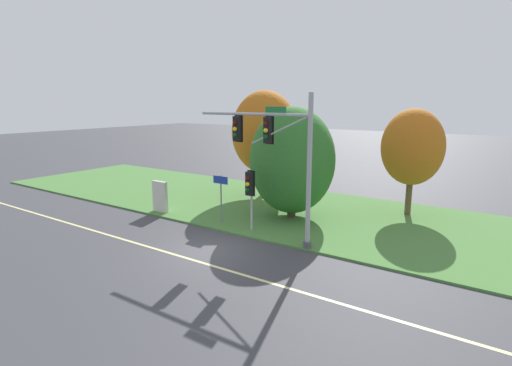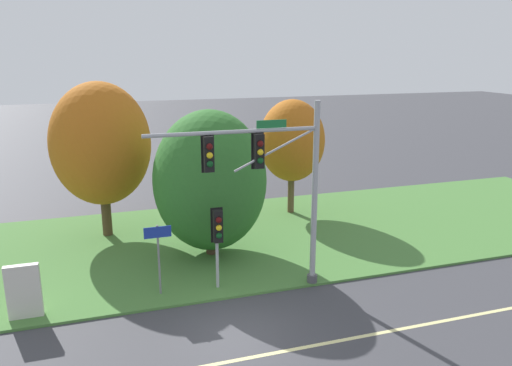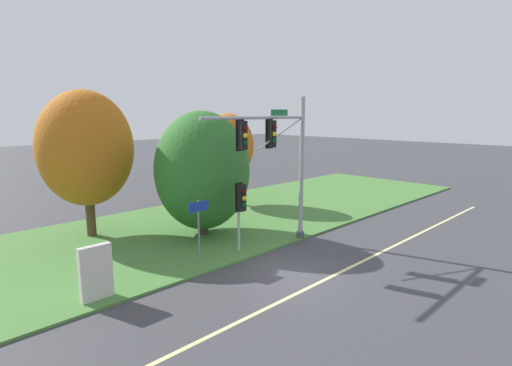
{
  "view_description": "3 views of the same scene",
  "coord_description": "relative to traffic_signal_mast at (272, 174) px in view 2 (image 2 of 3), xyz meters",
  "views": [
    {
      "loc": [
        11.74,
        -13.17,
        6.77
      ],
      "look_at": [
        0.51,
        3.39,
        2.67
      ],
      "focal_mm": 28.0,
      "sensor_mm": 36.0,
      "label": 1
    },
    {
      "loc": [
        -3.7,
        -13.67,
        8.86
      ],
      "look_at": [
        1.93,
        3.94,
        3.95
      ],
      "focal_mm": 35.0,
      "sensor_mm": 36.0,
      "label": 2
    },
    {
      "loc": [
        -11.62,
        -9.68,
        6.35
      ],
      "look_at": [
        1.04,
        3.12,
        3.22
      ],
      "focal_mm": 28.0,
      "sensor_mm": 36.0,
      "label": 3
    }
  ],
  "objects": [
    {
      "name": "ground_plane",
      "position": [
        -2.15,
        -2.71,
        -4.58
      ],
      "size": [
        160.0,
        160.0,
        0.0
      ],
      "primitive_type": "plane",
      "color": "#3D3D42"
    },
    {
      "name": "lane_stripe",
      "position": [
        -2.15,
        -3.91,
        -4.58
      ],
      "size": [
        36.0,
        0.16,
        0.01
      ],
      "primitive_type": "cube",
      "color": "beige",
      "rests_on": "ground"
    },
    {
      "name": "grass_verge",
      "position": [
        -2.15,
        5.54,
        -4.53
      ],
      "size": [
        48.0,
        11.5,
        0.1
      ],
      "primitive_type": "cube",
      "color": "#477A38",
      "rests_on": "ground"
    },
    {
      "name": "traffic_signal_mast",
      "position": [
        0.0,
        0.0,
        0.0
      ],
      "size": [
        6.41,
        0.49,
        7.06
      ],
      "color": "#9EA0A5",
      "rests_on": "grass_verge"
    },
    {
      "name": "pedestrian_signal_near_kerb",
      "position": [
        -1.93,
        0.54,
        -2.15
      ],
      "size": [
        0.46,
        0.55,
        3.2
      ],
      "color": "#9EA0A5",
      "rests_on": "grass_verge"
    },
    {
      "name": "route_sign_post",
      "position": [
        -4.09,
        0.82,
        -2.68
      ],
      "size": [
        0.99,
        0.08,
        2.7
      ],
      "color": "slate",
      "rests_on": "grass_verge"
    },
    {
      "name": "tree_nearest_road",
      "position": [
        -5.77,
        7.86,
        0.04
      ],
      "size": [
        4.65,
        4.65,
        7.44
      ],
      "color": "#4C3823",
      "rests_on": "grass_verge"
    },
    {
      "name": "tree_left_of_mast",
      "position": [
        -1.41,
        4.04,
        -1.14
      ],
      "size": [
        4.9,
        4.9,
        6.41
      ],
      "color": "#423021",
      "rests_on": "grass_verge"
    },
    {
      "name": "tree_behind_signpost",
      "position": [
        4.13,
        8.45,
        -0.44
      ],
      "size": [
        3.57,
        3.57,
        6.29
      ],
      "color": "brown",
      "rests_on": "grass_verge"
    },
    {
      "name": "info_kiosk",
      "position": [
        -8.65,
        0.51,
        -3.54
      ],
      "size": [
        1.1,
        0.24,
        1.9
      ],
      "color": "beige",
      "rests_on": "grass_verge"
    }
  ]
}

